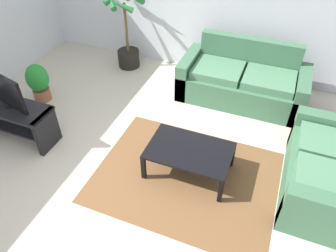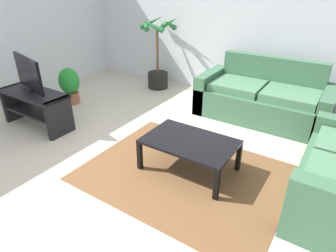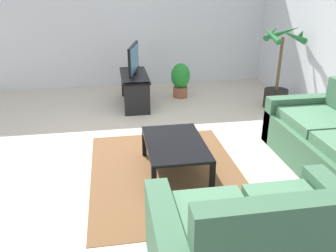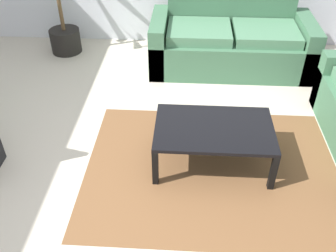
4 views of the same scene
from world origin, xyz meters
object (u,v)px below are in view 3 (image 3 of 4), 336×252
tv (134,59)px  couch_loveseat (256,244)px  potted_plant_small (180,79)px  tv_stand (134,85)px  potted_palm (279,78)px  coffee_table (175,146)px

tv → couch_loveseat: bearing=7.9°
potted_plant_small → tv_stand: bearing=-71.1°
couch_loveseat → potted_palm: 3.93m
potted_palm → potted_plant_small: 1.72m
tv → potted_plant_small: (-0.30, 0.86, -0.46)m
tv_stand → potted_plant_small: potted_plant_small is taller
tv_stand → coffee_table: tv_stand is taller
couch_loveseat → potted_palm: size_ratio=1.09×
tv_stand → tv: bearing=76.3°
potted_palm → couch_loveseat: bearing=-27.4°
couch_loveseat → tv: 4.08m
couch_loveseat → tv_stand: (-4.01, -0.56, 0.05)m
tv_stand → coffee_table: bearing=6.2°
coffee_table → potted_palm: 2.84m
tv → potted_plant_small: size_ratio=1.28×
coffee_table → potted_plant_small: 2.78m
couch_loveseat → tv_stand: 4.05m
coffee_table → tv: bearing=-173.9°
tv_stand → potted_palm: (0.53, 2.37, 0.17)m
tv_stand → tv: size_ratio=1.36×
couch_loveseat → potted_plant_small: bearing=176.0°
potted_plant_small → coffee_table: bearing=-12.6°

